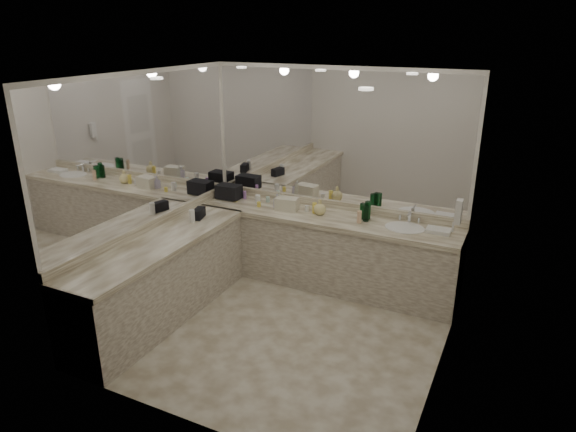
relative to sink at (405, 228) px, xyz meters
The scene contains 36 objects.
floor 1.77m from the sink, 128.37° to the right, with size 3.20×3.20×0.00m, color beige.
ceiling 2.29m from the sink, 128.37° to the right, with size 3.20×3.20×0.00m, color white.
wall_back 1.08m from the sink, 162.47° to the left, with size 3.20×0.02×2.60m, color silver.
wall_left 2.85m from the sink, 154.80° to the right, with size 0.02×3.00×2.60m, color silver.
wall_right 1.42m from the sink, 61.56° to the right, with size 0.02×3.00×2.60m, color silver.
vanity_back_base 1.06m from the sink, behind, with size 3.20×0.60×0.84m, color beige.
vanity_back_top 0.95m from the sink, behind, with size 3.20×0.64×0.06m, color beige.
vanity_left_base 2.75m from the sink, 146.31° to the right, with size 0.60×2.40×0.84m, color beige.
vanity_left_top 2.70m from the sink, 146.19° to the right, with size 0.64×2.42×0.06m, color beige.
backsplash_back 0.99m from the sink, 163.58° to the left, with size 3.20×0.04×0.10m, color beige.
backsplash_left 2.80m from the sink, 154.62° to the right, with size 0.04×3.00×0.10m, color beige.
mirror_back 1.33m from the sink, 163.13° to the left, with size 3.12×0.01×1.55m, color white.
mirror_left 2.94m from the sink, 154.69° to the right, with size 0.01×2.92×1.55m, color white.
sink is the anchor object (origin of this frame).
faucet 0.22m from the sink, 90.00° to the left, with size 0.24×0.16×0.14m, color silver.
wall_phone 0.91m from the sink, 39.57° to the right, with size 0.06×0.10×0.24m, color white.
door 1.82m from the sink, 69.46° to the right, with size 0.02×0.82×2.10m, color white.
black_toiletry_bag 2.32m from the sink, behind, with size 0.31×0.19×0.18m, color black.
black_bag_spill 2.37m from the sink, 161.94° to the right, with size 0.09×0.21×0.11m, color black.
cream_cosmetic_case 1.45m from the sink, behind, with size 0.27×0.17×0.16m, color beige.
hand_towel 0.36m from the sink, ahead, with size 0.26×0.17×0.04m, color white.
lotion_left 2.41m from the sink, 158.89° to the right, with size 0.07×0.07×0.15m, color white.
soap_bottle_a 1.58m from the sink, behind, with size 0.08×0.08×0.20m, color beige.
soap_bottle_b 1.60m from the sink, behind, with size 0.08×0.08×0.17m, color silver.
soap_bottle_c 1.03m from the sink, behind, with size 0.15×0.15×0.19m, color #E3D489.
green_bottle_0 0.47m from the sink, behind, with size 0.07×0.07×0.19m, color #0D4F21.
green_bottle_1 0.49m from the sink, 167.13° to the left, with size 0.07×0.07×0.21m, color #0D4F21.
green_bottle_2 0.54m from the sink, behind, with size 0.07×0.07×0.19m, color #0D4F21.
amenity_bottle_0 1.88m from the sink, behind, with size 0.07×0.07×0.12m, color white.
amenity_bottle_1 1.21m from the sink, behind, with size 0.05×0.05×0.08m, color white.
amenity_bottle_2 2.19m from the sink, behind, with size 0.06×0.06×0.12m, color #F2D84C.
amenity_bottle_3 1.82m from the sink, behind, with size 0.05×0.05×0.06m, color #F2D84C.
amenity_bottle_4 0.52m from the sink, behind, with size 0.05×0.05×0.14m, color #E0B28C.
amenity_bottle_5 2.14m from the sink, behind, with size 0.04×0.04×0.11m, color #9966B2.
amenity_bottle_6 1.10m from the sink, behind, with size 0.05×0.05×0.13m, color #F2D84C.
amenity_bottle_7 1.81m from the sink, behind, with size 0.05×0.05×0.07m, color silver.
Camera 1 is at (2.09, -4.15, 3.00)m, focal length 32.00 mm.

